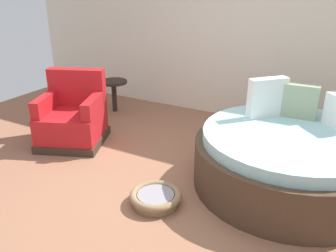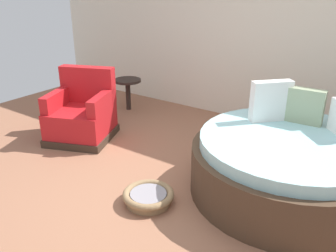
% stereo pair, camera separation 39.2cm
% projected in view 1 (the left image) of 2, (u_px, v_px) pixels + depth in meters
% --- Properties ---
extents(ground_plane, '(8.00, 8.00, 0.02)m').
position_uv_depth(ground_plane, '(164.00, 193.00, 3.70)').
color(ground_plane, '#936047').
extents(back_wall, '(8.00, 0.12, 2.79)m').
position_uv_depth(back_wall, '(249.00, 27.00, 5.20)').
color(back_wall, silver).
rests_on(back_wall, ground_plane).
extents(round_daybed, '(1.94, 1.94, 1.05)m').
position_uv_depth(round_daybed, '(288.00, 159.00, 3.72)').
color(round_daybed, '#473323').
rests_on(round_daybed, ground_plane).
extents(red_armchair, '(1.04, 1.04, 0.94)m').
position_uv_depth(red_armchair, '(73.00, 119.00, 4.73)').
color(red_armchair, '#38281E').
rests_on(red_armchair, ground_plane).
extents(pet_basket, '(0.51, 0.51, 0.13)m').
position_uv_depth(pet_basket, '(156.00, 197.00, 3.48)').
color(pet_basket, '#8E704C').
rests_on(pet_basket, ground_plane).
extents(side_table, '(0.44, 0.44, 0.52)m').
position_uv_depth(side_table, '(114.00, 86.00, 5.81)').
color(side_table, '#2D231E').
rests_on(side_table, ground_plane).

